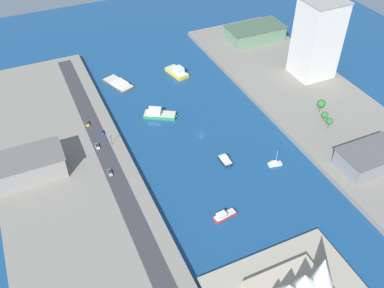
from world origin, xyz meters
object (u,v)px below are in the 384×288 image
at_px(ferry_green_doubledeck, 158,114).
at_px(hatchback_blue, 102,132).
at_px(warehouse_low_gray, 371,158).
at_px(traffic_light_waterfront, 111,139).
at_px(tugboat_red, 224,215).
at_px(ferry_yellow_fast, 177,72).
at_px(carpark_squat_concrete, 28,166).
at_px(van_white, 97,146).
at_px(terminal_long_green, 255,33).
at_px(barge_flat_brown, 119,83).
at_px(sedan_silver, 110,172).
at_px(hotel_broad_white, 317,39).
at_px(sailboat_small_white, 275,164).
at_px(taxi_yellow_cab, 87,124).
at_px(patrol_launch_navy, 225,160).

distance_m(ferry_green_doubledeck, hatchback_blue, 38.05).
xyz_separation_m(warehouse_low_gray, traffic_light_waterfront, (120.05, -73.43, -1.02)).
bearing_deg(hatchback_blue, tugboat_red, 114.30).
xyz_separation_m(ferry_green_doubledeck, warehouse_low_gray, (-85.17, 91.14, 6.61)).
distance_m(ferry_yellow_fast, carpark_squat_concrete, 128.23).
height_order(carpark_squat_concrete, van_white, carpark_squat_concrete).
height_order(terminal_long_green, hatchback_blue, terminal_long_green).
xyz_separation_m(ferry_yellow_fast, traffic_light_waterfront, (64.94, 58.93, 5.41)).
bearing_deg(terminal_long_green, ferry_yellow_fast, 13.95).
xyz_separation_m(tugboat_red, hatchback_blue, (37.24, -82.48, 2.70)).
height_order(ferry_green_doubledeck, warehouse_low_gray, warehouse_low_gray).
bearing_deg(barge_flat_brown, sedan_silver, 70.37).
height_order(hotel_broad_white, van_white, hotel_broad_white).
bearing_deg(sailboat_small_white, van_white, -30.81).
xyz_separation_m(sailboat_small_white, van_white, (85.08, -50.73, 3.09)).
height_order(carpark_squat_concrete, hotel_broad_white, hotel_broad_white).
bearing_deg(traffic_light_waterfront, terminal_long_green, -150.97).
bearing_deg(sedan_silver, barge_flat_brown, -109.63).
bearing_deg(carpark_squat_concrete, terminal_long_green, -155.77).
distance_m(barge_flat_brown, van_white, 69.56).
height_order(sailboat_small_white, taxi_yellow_cab, sailboat_small_white).
bearing_deg(taxi_yellow_cab, sedan_silver, 90.88).
xyz_separation_m(terminal_long_green, warehouse_low_gray, (19.53, 150.90, -0.18)).
xyz_separation_m(barge_flat_brown, ferry_yellow_fast, (-42.11, 4.25, 1.11)).
xyz_separation_m(barge_flat_brown, sedan_silver, (30.48, 85.48, 3.06)).
bearing_deg(sedan_silver, ferry_green_doubledeck, -136.74).
height_order(ferry_green_doubledeck, traffic_light_waterfront, traffic_light_waterfront).
distance_m(sailboat_small_white, taxi_yellow_cab, 112.34).
distance_m(terminal_long_green, warehouse_low_gray, 152.16).
height_order(ferry_green_doubledeck, patrol_launch_navy, ferry_green_doubledeck).
bearing_deg(hotel_broad_white, taxi_yellow_cab, -2.50).
xyz_separation_m(hatchback_blue, taxi_yellow_cab, (5.72, -11.64, 0.03)).
xyz_separation_m(barge_flat_brown, hatchback_blue, (25.46, 51.47, 3.09)).
distance_m(warehouse_low_gray, taxi_yellow_cab, 160.85).
relative_size(ferry_green_doubledeck, patrol_launch_navy, 1.97).
xyz_separation_m(barge_flat_brown, warehouse_low_gray, (-97.22, 136.60, 7.54)).
bearing_deg(terminal_long_green, van_white, 27.37).
height_order(barge_flat_brown, van_white, van_white).
xyz_separation_m(hotel_broad_white, sedan_silver, (156.10, 38.82, -25.67)).
bearing_deg(sailboat_small_white, sedan_silver, -17.98).
bearing_deg(taxi_yellow_cab, barge_flat_brown, -128.06).
relative_size(ferry_yellow_fast, patrol_launch_navy, 1.95).
bearing_deg(hotel_broad_white, barge_flat_brown, -20.38).
bearing_deg(van_white, taxi_yellow_cab, -89.54).
relative_size(warehouse_low_gray, taxi_yellow_cab, 8.02).
xyz_separation_m(hatchback_blue, van_white, (5.54, 10.72, -0.05)).
relative_size(warehouse_low_gray, van_white, 7.31).
bearing_deg(warehouse_low_gray, sailboat_small_white, -28.77).
bearing_deg(traffic_light_waterfront, carpark_squat_concrete, 7.27).
bearing_deg(ferry_green_doubledeck, sedan_silver, 43.26).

